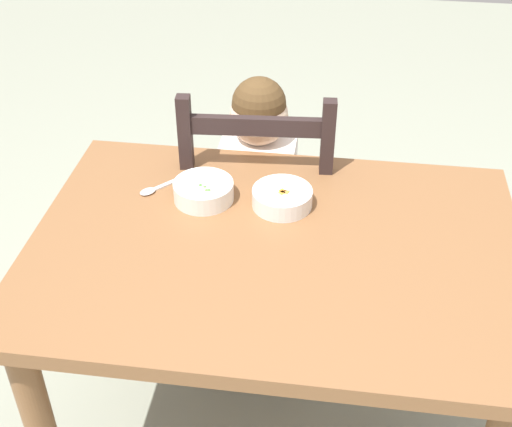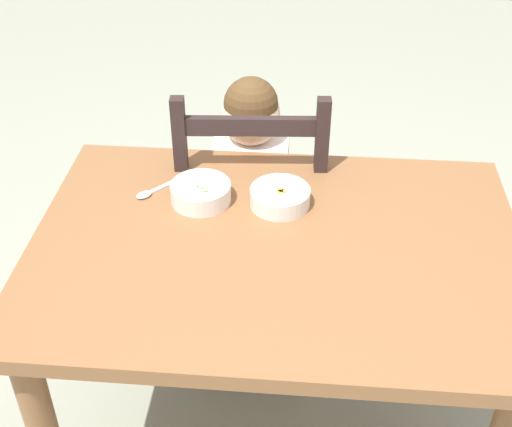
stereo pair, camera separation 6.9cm
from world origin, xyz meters
name	(u,v)px [view 1 (the left image)]	position (x,y,z in m)	size (l,w,h in m)	color
dining_table	(274,282)	(0.00, 0.00, 0.63)	(1.17, 0.82, 0.75)	brown
dining_chair	(259,225)	(-0.10, 0.46, 0.45)	(0.45, 0.45, 0.97)	#2D2120
child_figure	(258,181)	(-0.10, 0.45, 0.62)	(0.32, 0.31, 0.95)	white
bowl_of_peas	(204,191)	(-0.20, 0.16, 0.78)	(0.15, 0.15, 0.05)	white
bowl_of_carrots	(281,197)	(0.00, 0.16, 0.78)	(0.15, 0.15, 0.05)	white
spoon	(154,189)	(-0.34, 0.18, 0.76)	(0.11, 0.11, 0.01)	silver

